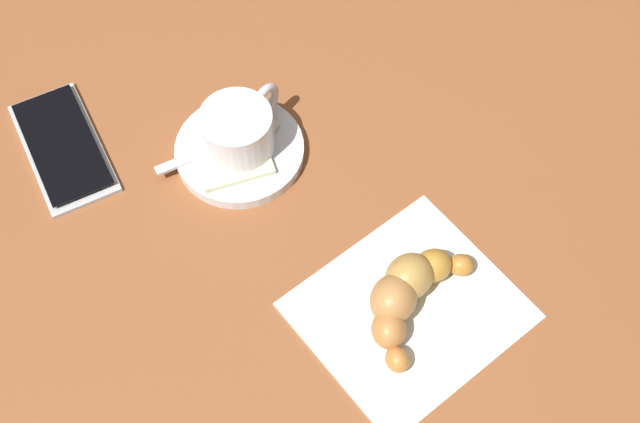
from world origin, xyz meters
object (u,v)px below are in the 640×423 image
Objects in this scene: napkin at (409,310)px; saucer at (240,151)px; espresso_cup at (239,130)px; croissant at (406,292)px; cell_phone at (63,146)px; sugar_packet at (238,174)px; teaspoon at (239,138)px.

saucer is at bearing 1.41° from napkin.
espresso_cup reaches higher than croissant.
sugar_packet is at bearing -144.44° from cell_phone.
espresso_cup is 0.17m from cell_phone.
espresso_cup is 0.75× the size of teaspoon.
teaspoon is 1.88× the size of sugar_packet.
napkin is at bearing -178.59° from saucer.
saucer is at bearing 2.10° from croissant.
espresso_cup is 0.61× the size of cell_phone.
sugar_packet is at bearing 139.59° from teaspoon.
napkin is (-0.22, -0.00, -0.03)m from espresso_cup.
teaspoon reaches higher than sugar_packet.
saucer is 0.21m from croissant.
cell_phone is at bearing 148.61° from sugar_packet.
teaspoon is at bearing 72.64° from sugar_packet.
napkin is at bearing 179.87° from teaspoon.
teaspoon is 0.04m from sugar_packet.
espresso_cup is 1.41× the size of sugar_packet.
teaspoon is 0.23m from napkin.
teaspoon is 0.72× the size of napkin.
teaspoon is at bearing -130.72° from cell_phone.
sugar_packet is (-0.03, 0.03, 0.00)m from teaspoon.
espresso_cup reaches higher than teaspoon.
saucer is at bearing 73.03° from sugar_packet.
sugar_packet is at bearing 8.58° from croissant.
napkin is 0.36m from cell_phone.
napkin is 0.02m from croissant.
cell_phone is at bearing 21.41° from croissant.
croissant reaches higher than cell_phone.
espresso_cup reaches higher than sugar_packet.
croissant is (-0.22, -0.00, 0.01)m from teaspoon.
sugar_packet reaches higher than napkin.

